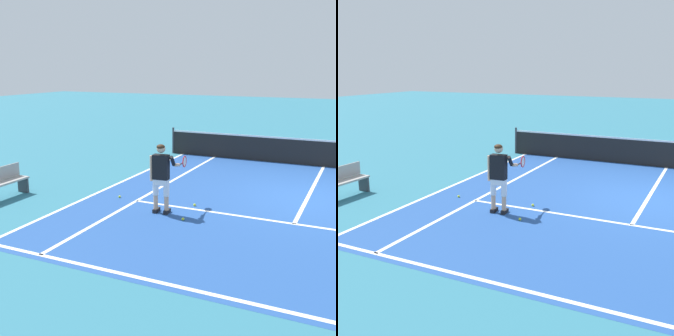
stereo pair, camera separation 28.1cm
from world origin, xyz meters
The scene contains 13 objects.
ground_plane centered at (0.00, 0.00, 0.00)m, with size 80.00×80.00×0.00m, color teal.
court_inner_surface centered at (0.00, -0.86, 0.00)m, with size 10.98×10.57×0.00m, color #234C93.
line_baseline centered at (0.00, -5.95, 0.00)m, with size 10.98×0.10×0.01m, color white.
line_service centered at (0.00, -2.18, 0.00)m, with size 8.23×0.10×0.01m, color white.
line_centre_service centered at (0.00, 1.02, 0.00)m, with size 0.10×6.40×0.01m, color white.
line_singles_left centered at (-4.12, -0.86, 0.00)m, with size 0.10×10.17×0.01m, color white.
line_doubles_left centered at (-5.49, -0.86, 0.00)m, with size 0.10×10.17×0.01m, color white.
tennis_net centered at (0.00, 4.22, 0.50)m, with size 11.96×0.08×1.07m.
tennis_player centered at (-3.08, -2.75, 0.99)m, with size 0.61×1.16×1.71m.
tennis_ball_near_feet centered at (-2.54, -1.93, 0.03)m, with size 0.07×0.07×0.07m, color #CCE02D.
tennis_ball_by_baseline centered at (-4.67, -2.13, 0.03)m, with size 0.07×0.07×0.07m, color #CCE02D.
tennis_ball_mid_court centered at (-2.40, -3.03, 0.03)m, with size 0.07×0.07×0.07m, color #CCE02D.
courtside_bench centered at (-7.51, -3.45, 0.45)m, with size 0.40×1.40×0.85m.
Camera 1 is at (1.33, -11.81, 3.50)m, focal length 46.12 mm.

